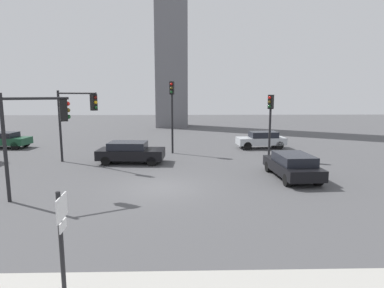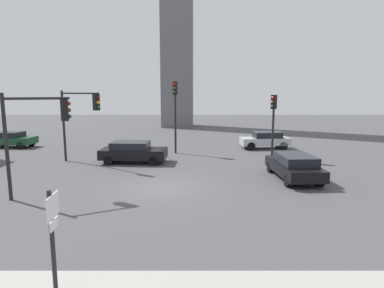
{
  "view_description": "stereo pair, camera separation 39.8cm",
  "coord_description": "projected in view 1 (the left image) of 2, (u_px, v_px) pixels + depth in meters",
  "views": [
    {
      "loc": [
        1.18,
        -15.95,
        4.81
      ],
      "look_at": [
        1.66,
        3.17,
        1.74
      ],
      "focal_mm": 30.44,
      "sensor_mm": 36.0,
      "label": 1
    },
    {
      "loc": [
        1.58,
        -15.96,
        4.81
      ],
      "look_at": [
        1.66,
        3.17,
        1.74
      ],
      "focal_mm": 30.44,
      "sensor_mm": 36.0,
      "label": 2
    }
  ],
  "objects": [
    {
      "name": "traffic_light_2",
      "position": [
        76.0,
        111.0,
        21.04
      ],
      "size": [
        3.33,
        2.57,
        4.91
      ],
      "rotation": [
        0.0,
        0.0,
        -0.65
      ],
      "color": "black",
      "rests_on": "ground_plane"
    },
    {
      "name": "car_0",
      "position": [
        5.0,
        140.0,
        28.05
      ],
      "size": [
        4.12,
        2.2,
        1.37
      ],
      "rotation": [
        0.0,
        0.0,
        -0.11
      ],
      "color": "#19472D",
      "rests_on": "ground_plane"
    },
    {
      "name": "direction_sign",
      "position": [
        62.0,
        234.0,
        7.13
      ],
      "size": [
        0.15,
        0.72,
        2.54
      ],
      "rotation": [
        0.0,
        0.0,
        0.07
      ],
      "color": "black",
      "rests_on": "ground_plane"
    },
    {
      "name": "car_4",
      "position": [
        262.0,
        139.0,
        27.92
      ],
      "size": [
        4.2,
        2.0,
        1.45
      ],
      "rotation": [
        0.0,
        0.0,
        3.23
      ],
      "color": "#ADB2B7",
      "rests_on": "ground_plane"
    },
    {
      "name": "car_2",
      "position": [
        130.0,
        152.0,
        22.17
      ],
      "size": [
        4.55,
        2.24,
        1.45
      ],
      "rotation": [
        0.0,
        0.0,
        -0.06
      ],
      "color": "black",
      "rests_on": "ground_plane"
    },
    {
      "name": "ground_plane",
      "position": [
        161.0,
        188.0,
        16.48
      ],
      "size": [
        105.95,
        105.95,
        0.0
      ],
      "primitive_type": "plane",
      "color": "#4C4C4F"
    },
    {
      "name": "skyline_tower",
      "position": [
        171.0,
        5.0,
        43.39
      ],
      "size": [
        4.32,
        4.32,
        32.5
      ],
      "primitive_type": "cube",
      "color": "slate",
      "rests_on": "ground_plane"
    },
    {
      "name": "car_1",
      "position": [
        292.0,
        165.0,
        18.17
      ],
      "size": [
        2.22,
        4.61,
        1.42
      ],
      "rotation": [
        0.0,
        0.0,
        1.63
      ],
      "color": "black",
      "rests_on": "ground_plane"
    },
    {
      "name": "traffic_light_0",
      "position": [
        36.0,
        124.0,
        14.48
      ],
      "size": [
        2.57,
        1.38,
        4.77
      ],
      "rotation": [
        0.0,
        0.0,
        0.46
      ],
      "color": "black",
      "rests_on": "ground_plane"
    },
    {
      "name": "traffic_light_3",
      "position": [
        270.0,
        114.0,
        23.1
      ],
      "size": [
        0.46,
        0.47,
        4.61
      ],
      "rotation": [
        0.0,
        0.0,
        -2.32
      ],
      "color": "black",
      "rests_on": "ground_plane"
    },
    {
      "name": "traffic_light_1",
      "position": [
        172.0,
        104.0,
        25.18
      ],
      "size": [
        0.38,
        0.48,
        5.6
      ],
      "rotation": [
        0.0,
        0.0,
        -1.77
      ],
      "color": "black",
      "rests_on": "ground_plane"
    }
  ]
}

